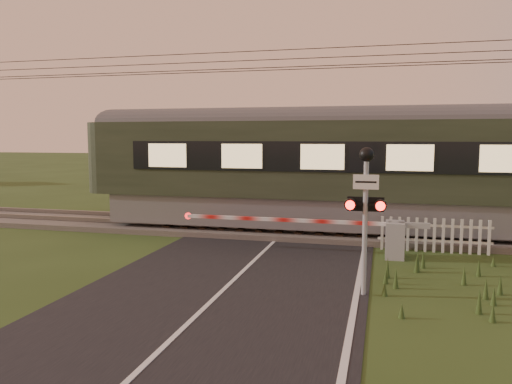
# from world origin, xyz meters

# --- Properties ---
(ground) EXTENTS (160.00, 160.00, 0.00)m
(ground) POSITION_xyz_m (0.00, 0.00, 0.00)
(ground) COLOR #2A3D17
(ground) RESTS_ON ground
(road) EXTENTS (6.00, 140.00, 0.03)m
(road) POSITION_xyz_m (0.02, -0.23, 0.01)
(road) COLOR black
(road) RESTS_ON ground
(track_bed) EXTENTS (140.00, 3.40, 0.39)m
(track_bed) POSITION_xyz_m (0.00, 6.50, 0.07)
(track_bed) COLOR #47423D
(track_bed) RESTS_ON ground
(overhead_wires) EXTENTS (120.00, 0.62, 0.62)m
(overhead_wires) POSITION_xyz_m (0.00, 6.50, 5.72)
(overhead_wires) COLOR black
(overhead_wires) RESTS_ON ground
(boom_gate) EXTENTS (6.94, 0.76, 1.01)m
(boom_gate) POSITION_xyz_m (3.19, 3.67, 0.56)
(boom_gate) COLOR gray
(boom_gate) RESTS_ON ground
(crossing_signal) EXTENTS (0.77, 0.34, 3.04)m
(crossing_signal) POSITION_xyz_m (2.89, 0.18, 2.09)
(crossing_signal) COLOR gray
(crossing_signal) RESTS_ON ground
(picket_fence) EXTENTS (3.09, 0.08, 0.97)m
(picket_fence) POSITION_xyz_m (4.66, 4.60, 0.49)
(picket_fence) COLOR silver
(picket_fence) RESTS_ON ground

